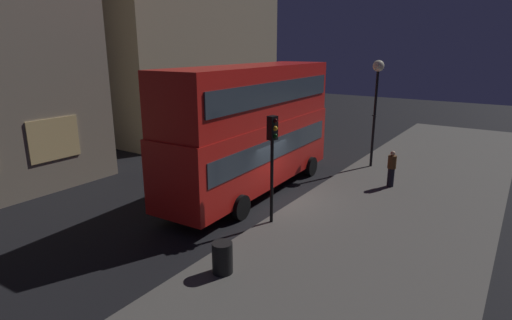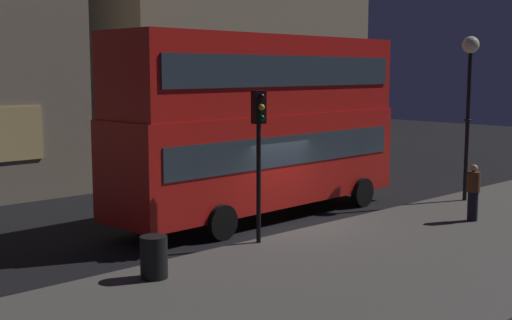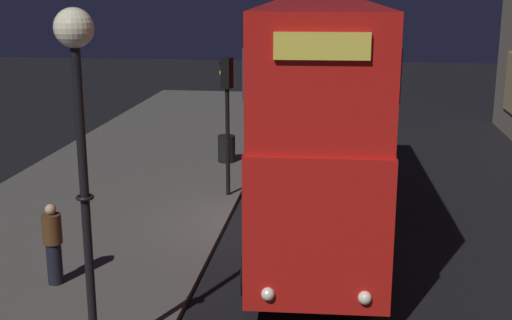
% 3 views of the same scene
% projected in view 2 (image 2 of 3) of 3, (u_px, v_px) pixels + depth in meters
% --- Properties ---
extents(ground_plane, '(80.00, 80.00, 0.00)m').
position_uv_depth(ground_plane, '(287.00, 227.00, 20.25)').
color(ground_plane, black).
extents(sidewalk_slab, '(44.00, 7.51, 0.12)m').
position_uv_depth(sidewalk_slab, '(417.00, 255.00, 17.01)').
color(sidewalk_slab, '#4C4944').
rests_on(sidewalk_slab, ground).
extents(double_decker_bus, '(10.79, 3.21, 5.66)m').
position_uv_depth(double_decker_bus, '(261.00, 118.00, 21.32)').
color(double_decker_bus, red).
rests_on(double_decker_bus, ground).
extents(traffic_light_near_kerb, '(0.37, 0.39, 3.98)m').
position_uv_depth(traffic_light_near_kerb, '(259.00, 134.00, 17.61)').
color(traffic_light_near_kerb, black).
rests_on(traffic_light_near_kerb, sidewalk_slab).
extents(street_lamp, '(0.58, 0.58, 5.65)m').
position_uv_depth(street_lamp, '(470.00, 73.00, 23.29)').
color(street_lamp, black).
rests_on(street_lamp, sidewalk_slab).
extents(pedestrian, '(0.39, 0.39, 1.71)m').
position_uv_depth(pedestrian, '(473.00, 192.00, 20.49)').
color(pedestrian, black).
rests_on(pedestrian, sidewalk_slab).
extents(litter_bin, '(0.60, 0.60, 0.93)m').
position_uv_depth(litter_bin, '(154.00, 257.00, 14.86)').
color(litter_bin, black).
rests_on(litter_bin, sidewalk_slab).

